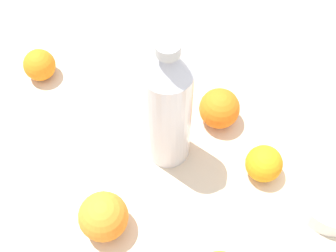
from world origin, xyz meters
TOP-DOWN VIEW (x-y plane):
  - ground_plane at (0.00, 0.00)m, footprint 2.40×2.40m
  - water_bottle at (0.04, -0.01)m, footprint 0.08×0.08m
  - orange_1 at (-0.04, -0.10)m, footprint 0.08×0.08m
  - orange_2 at (-0.14, -0.01)m, footprint 0.06×0.06m
  - orange_3 at (0.10, 0.16)m, footprint 0.08×0.08m
  - orange_5 at (0.33, -0.12)m, footprint 0.06×0.06m
  - ceramic_bowl at (-0.26, 0.02)m, footprint 0.12×0.12m

SIDE VIEW (x-z plane):
  - ground_plane at x=0.00m, z-range 0.00..0.00m
  - ceramic_bowl at x=-0.26m, z-range 0.00..0.04m
  - orange_5 at x=0.33m, z-range 0.00..0.06m
  - orange_2 at x=-0.14m, z-range 0.00..0.06m
  - orange_1 at x=-0.04m, z-range 0.00..0.08m
  - orange_3 at x=0.10m, z-range 0.00..0.08m
  - water_bottle at x=0.04m, z-range -0.01..0.28m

